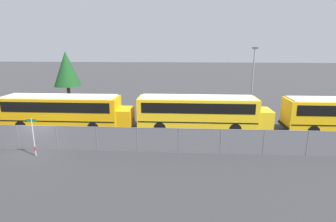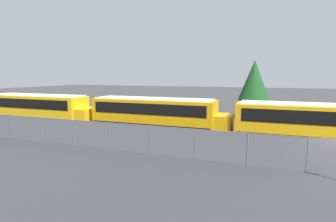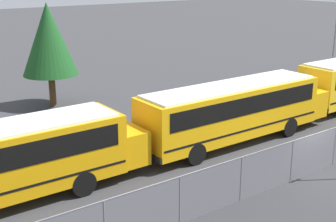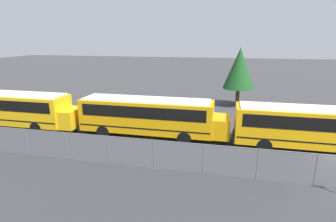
{
  "view_description": "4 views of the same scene",
  "coord_description": "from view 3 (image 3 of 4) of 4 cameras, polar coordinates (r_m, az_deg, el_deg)",
  "views": [
    {
      "loc": [
        10.94,
        -17.94,
        7.75
      ],
      "look_at": [
        9.51,
        5.75,
        1.69
      ],
      "focal_mm": 28.0,
      "sensor_mm": 36.0,
      "label": 1
    },
    {
      "loc": [
        -3.68,
        -15.06,
        5.1
      ],
      "look_at": [
        -11.21,
        4.83,
        2.18
      ],
      "focal_mm": 28.0,
      "sensor_mm": 36.0,
      "label": 2
    },
    {
      "loc": [
        -16.79,
        -11.93,
        8.87
      ],
      "look_at": [
        -4.03,
        5.61,
        2.27
      ],
      "focal_mm": 50.0,
      "sensor_mm": 36.0,
      "label": 3
    },
    {
      "loc": [
        -6.57,
        -14.27,
        7.8
      ],
      "look_at": [
        -10.72,
        4.31,
        2.53
      ],
      "focal_mm": 28.0,
      "sensor_mm": 36.0,
      "label": 4
    }
  ],
  "objects": [
    {
      "name": "tree_0",
      "position": [
        31.79,
        -14.35,
        8.46
      ],
      "size": [
        3.63,
        3.63,
        6.86
      ],
      "color": "#51381E",
      "rests_on": "ground_plane"
    },
    {
      "name": "fence",
      "position": [
        22.06,
        17.36,
        -4.89
      ],
      "size": [
        100.33,
        0.07,
        1.89
      ],
      "color": "#9EA0A5",
      "rests_on": "ground_plane"
    },
    {
      "name": "light_pole",
      "position": [
        43.32,
        19.8,
        9.63
      ],
      "size": [
        0.6,
        0.24,
        7.45
      ],
      "color": "gray",
      "rests_on": "ground_plane"
    },
    {
      "name": "school_bus_3",
      "position": [
        24.75,
        8.22,
        0.4
      ],
      "size": [
        12.1,
        2.56,
        3.18
      ],
      "color": "#EDA80F",
      "rests_on": "ground_plane"
    },
    {
      "name": "ground_plane",
      "position": [
        22.42,
        17.14,
        -7.18
      ],
      "size": [
        200.0,
        200.0,
        0.0
      ],
      "primitive_type": "plane",
      "color": "#38383A"
    }
  ]
}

